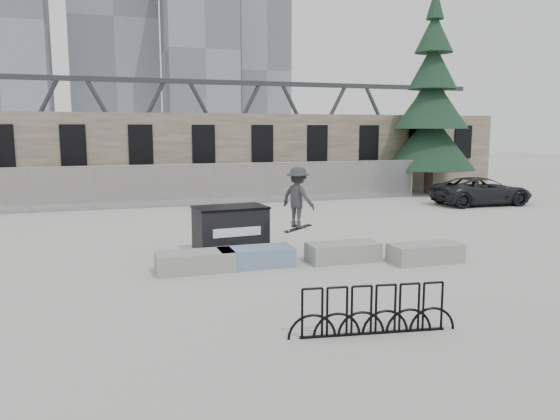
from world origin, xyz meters
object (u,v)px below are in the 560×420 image
object	(u,v)px
spruce_tree	(431,113)
planter_offset	(425,252)
bike_rack	(374,311)
planter_far_left	(195,261)
planter_center_left	(256,256)
skateboarder	(298,198)
suv	(482,191)
planter_center_right	(343,251)
dumpster	(230,229)

from	to	relation	value
spruce_tree	planter_offset	bearing A→B (deg)	-123.34
planter_offset	bike_rack	distance (m)	5.90
planter_far_left	planter_center_left	distance (m)	1.64
skateboarder	spruce_tree	bearing A→B (deg)	-73.82
bike_rack	skateboarder	distance (m)	5.89
planter_far_left	suv	distance (m)	17.55
planter_offset	bike_rack	xyz separation A→B (m)	(-3.92, -4.41, 0.16)
planter_offset	suv	size ratio (longest dim) A/B	0.41
planter_center_left	bike_rack	world-z (taller)	bike_rack
planter_offset	spruce_tree	world-z (taller)	spruce_tree
suv	skateboarder	xyz separation A→B (m)	(-12.47, -8.04, 1.11)
suv	skateboarder	world-z (taller)	skateboarder
spruce_tree	bike_rack	bearing A→B (deg)	-125.45
planter_far_left	planter_offset	distance (m)	6.32
skateboarder	planter_offset	bearing A→B (deg)	-140.90
planter_center_left	suv	size ratio (longest dim) A/B	0.41
suv	planter_far_left	bearing A→B (deg)	121.16
planter_far_left	planter_center_left	size ratio (longest dim) A/B	1.00
bike_rack	skateboarder	world-z (taller)	skateboarder
planter_center_right	skateboarder	size ratio (longest dim) A/B	1.10
planter_far_left	skateboarder	xyz separation A→B (m)	(2.95, 0.34, 1.50)
planter_far_left	planter_center_right	size ratio (longest dim) A/B	1.00
planter_center_left	spruce_tree	bearing A→B (deg)	43.57
planter_center_right	bike_rack	size ratio (longest dim) A/B	0.64
dumpster	spruce_tree	size ratio (longest dim) A/B	0.19
planter_offset	spruce_tree	xyz separation A→B (m)	(9.46, 14.38, 4.33)
planter_far_left	dumpster	size ratio (longest dim) A/B	0.90
planter_offset	skateboarder	distance (m)	3.85
planter_center_right	spruce_tree	world-z (taller)	spruce_tree
planter_far_left	bike_rack	distance (m)	5.85
spruce_tree	skateboarder	world-z (taller)	spruce_tree
dumpster	suv	bearing A→B (deg)	19.56
spruce_tree	planter_center_left	bearing A→B (deg)	-136.43
planter_far_left	dumpster	world-z (taller)	dumpster
planter_offset	suv	distance (m)	13.09
bike_rack	planter_center_left	bearing A→B (deg)	97.30
planter_far_left	suv	xyz separation A→B (m)	(15.42, 8.37, 0.40)
planter_center_left	spruce_tree	distance (m)	19.90
planter_center_left	bike_rack	size ratio (longest dim) A/B	0.64
planter_center_right	dumpster	xyz separation A→B (m)	(-2.74, 2.07, 0.42)
planter_center_left	planter_offset	size ratio (longest dim) A/B	1.00
planter_offset	skateboarder	bearing A→B (deg)	158.65
spruce_tree	skateboarder	xyz separation A→B (m)	(-12.76, -13.09, -2.83)
bike_rack	suv	world-z (taller)	suv
bike_rack	suv	distance (m)	18.98
planter_center_right	bike_rack	xyz separation A→B (m)	(-1.79, -5.23, 0.16)
planter_far_left	suv	bearing A→B (deg)	28.50
planter_center_right	planter_offset	size ratio (longest dim) A/B	1.00
planter_far_left	skateboarder	size ratio (longest dim) A/B	1.10
planter_far_left	planter_offset	world-z (taller)	same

